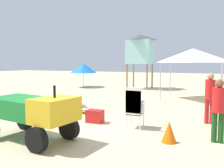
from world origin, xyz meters
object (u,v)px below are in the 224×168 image
(stacked_plastic_chairs, at_px, (134,105))
(lifeguard_near_left, at_px, (218,107))
(utility_cart, at_px, (33,111))
(traffic_cone_near, at_px, (169,132))
(popup_canopy, at_px, (193,56))
(beach_umbrella_left, at_px, (84,68))
(lifeguard_near_center, at_px, (210,95))
(traffic_cone_far, at_px, (134,100))
(surfboard_pile, at_px, (68,106))
(lifeguard_tower, at_px, (140,49))
(cooler_box, at_px, (95,116))

(stacked_plastic_chairs, height_order, lifeguard_near_left, lifeguard_near_left)
(utility_cart, xyz_separation_m, traffic_cone_near, (3.32, 1.26, -0.51))
(popup_canopy, distance_m, traffic_cone_near, 8.03)
(stacked_plastic_chairs, height_order, traffic_cone_near, stacked_plastic_chairs)
(beach_umbrella_left, bearing_deg, traffic_cone_near, -50.67)
(beach_umbrella_left, distance_m, traffic_cone_near, 14.11)
(lifeguard_near_center, distance_m, beach_umbrella_left, 12.95)
(traffic_cone_far, bearing_deg, lifeguard_near_center, -31.68)
(surfboard_pile, distance_m, lifeguard_tower, 9.85)
(utility_cart, relative_size, popup_canopy, 0.90)
(popup_canopy, height_order, lifeguard_tower, lifeguard_tower)
(utility_cart, bearing_deg, lifeguard_near_center, 41.07)
(surfboard_pile, height_order, cooler_box, cooler_box)
(utility_cart, height_order, lifeguard_near_center, lifeguard_near_center)
(stacked_plastic_chairs, xyz_separation_m, beach_umbrella_left, (-7.68, 10.01, 0.81))
(lifeguard_tower, bearing_deg, traffic_cone_far, -74.98)
(surfboard_pile, height_order, popup_canopy, popup_canopy)
(lifeguard_tower, xyz_separation_m, beach_umbrella_left, (-4.56, -0.80, -1.49))
(popup_canopy, bearing_deg, traffic_cone_far, -124.93)
(popup_canopy, xyz_separation_m, lifeguard_tower, (-4.22, 3.94, 0.63))
(lifeguard_near_left, height_order, beach_umbrella_left, beach_umbrella_left)
(utility_cart, distance_m, cooler_box, 2.44)
(traffic_cone_near, bearing_deg, lifeguard_near_left, 23.52)
(traffic_cone_far, bearing_deg, stacked_plastic_chairs, -71.76)
(lifeguard_near_left, relative_size, lifeguard_near_center, 0.96)
(stacked_plastic_chairs, bearing_deg, beach_umbrella_left, 127.52)
(popup_canopy, bearing_deg, utility_cart, -109.62)
(stacked_plastic_chairs, distance_m, surfboard_pile, 3.71)
(beach_umbrella_left, bearing_deg, traffic_cone_far, -44.60)
(surfboard_pile, distance_m, lifeguard_near_center, 5.58)
(lifeguard_tower, relative_size, beach_umbrella_left, 1.92)
(stacked_plastic_chairs, height_order, beach_umbrella_left, beach_umbrella_left)
(stacked_plastic_chairs, height_order, lifeguard_tower, lifeguard_tower)
(popup_canopy, bearing_deg, beach_umbrella_left, 160.38)
(cooler_box, bearing_deg, lifeguard_near_center, 21.25)
(cooler_box, bearing_deg, utility_cart, -105.55)
(surfboard_pile, xyz_separation_m, cooler_box, (1.93, -1.22, 0.01))
(lifeguard_near_center, bearing_deg, utility_cart, -138.93)
(traffic_cone_far, bearing_deg, traffic_cone_near, -61.64)
(surfboard_pile, relative_size, cooler_box, 4.54)
(utility_cart, xyz_separation_m, lifeguard_near_left, (4.46, 1.75, 0.15))
(surfboard_pile, xyz_separation_m, traffic_cone_near, (4.62, -2.25, 0.07))
(lifeguard_near_center, distance_m, traffic_cone_far, 3.95)
(lifeguard_near_left, distance_m, popup_canopy, 7.50)
(lifeguard_near_center, bearing_deg, beach_umbrella_left, 139.24)
(lifeguard_near_left, xyz_separation_m, lifeguard_tower, (-5.48, 11.18, 2.11))
(lifeguard_tower, bearing_deg, surfboard_pile, -91.70)
(stacked_plastic_chairs, height_order, traffic_cone_far, stacked_plastic_chairs)
(traffic_cone_near, bearing_deg, surfboard_pile, 154.07)
(beach_umbrella_left, bearing_deg, surfboard_pile, -63.58)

